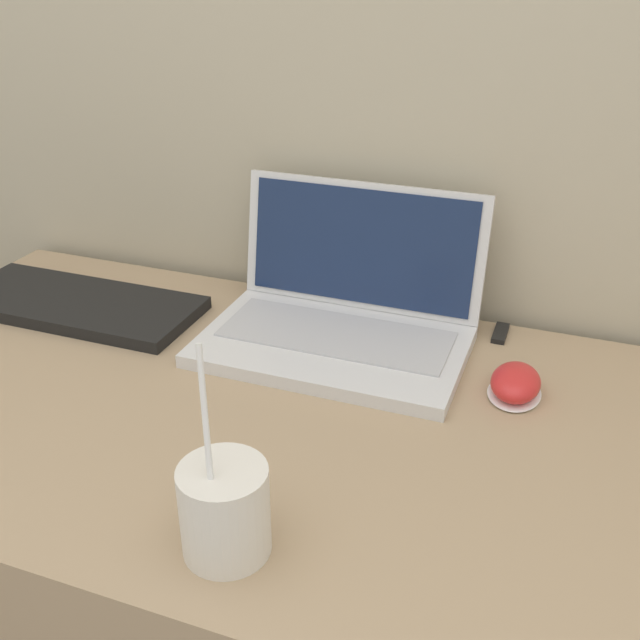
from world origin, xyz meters
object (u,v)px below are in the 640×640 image
external_keyboard (77,304)px  laptop (342,312)px  drink_cup (225,508)px  usb_stick (500,333)px  computer_mouse (515,384)px

external_keyboard → laptop: bearing=7.6°
laptop → drink_cup: (0.03, -0.45, 0.01)m
external_keyboard → usb_stick: size_ratio=6.75×
computer_mouse → usb_stick: bearing=104.7°
usb_stick → laptop: bearing=-157.1°
drink_cup → computer_mouse: 0.45m
laptop → computer_mouse: bearing=-14.1°
laptop → drink_cup: 0.45m
laptop → usb_stick: size_ratio=6.40×
laptop → external_keyboard: laptop is taller
drink_cup → computer_mouse: (0.23, 0.39, -0.03)m
drink_cup → computer_mouse: bearing=59.1°
laptop → computer_mouse: laptop is taller
drink_cup → external_keyboard: drink_cup is taller
laptop → drink_cup: drink_cup is taller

